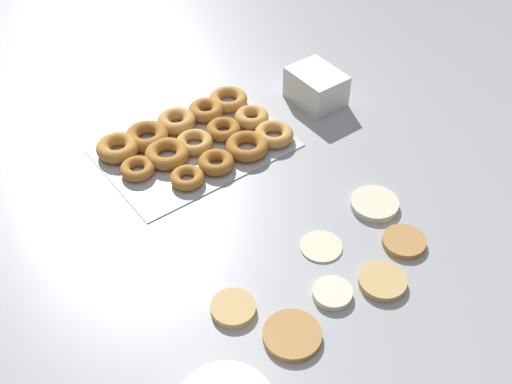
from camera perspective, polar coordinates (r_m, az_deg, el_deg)
ground_plane at (r=1.40m, az=3.05°, el=-4.11°), size 3.00×3.00×0.00m
pancake_0 at (r=1.27m, az=-2.04°, el=-10.27°), size 0.09×0.09×0.02m
pancake_1 at (r=1.42m, az=13.01°, el=-4.32°), size 0.09×0.09×0.01m
pancake_2 at (r=1.30m, az=6.80°, el=-8.92°), size 0.08×0.08×0.02m
pancake_3 at (r=1.24m, az=3.23°, el=-12.59°), size 0.11×0.11×0.01m
pancake_4 at (r=1.39m, az=5.82°, el=-4.78°), size 0.09×0.09×0.01m
pancake_5 at (r=1.34m, az=11.17°, el=-7.80°), size 0.10×0.10×0.02m
pancake_6 at (r=1.49m, az=10.49°, el=-1.03°), size 0.11×0.11×0.02m
donut_tray at (r=1.63m, az=-5.33°, el=4.78°), size 0.46×0.31×0.04m
container_stack at (r=1.76m, az=5.37°, el=9.29°), size 0.11×0.15×0.09m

